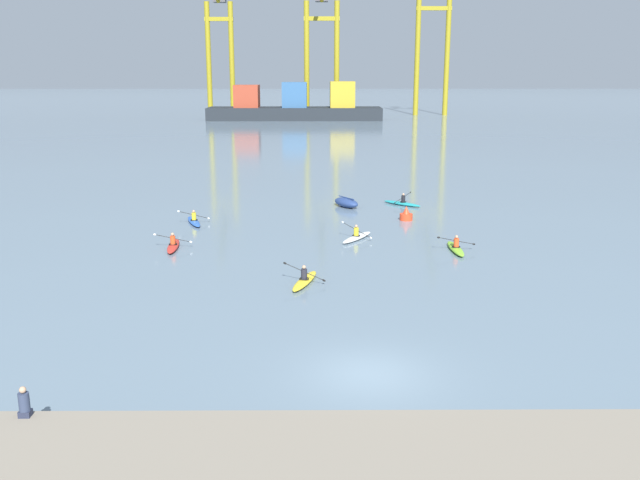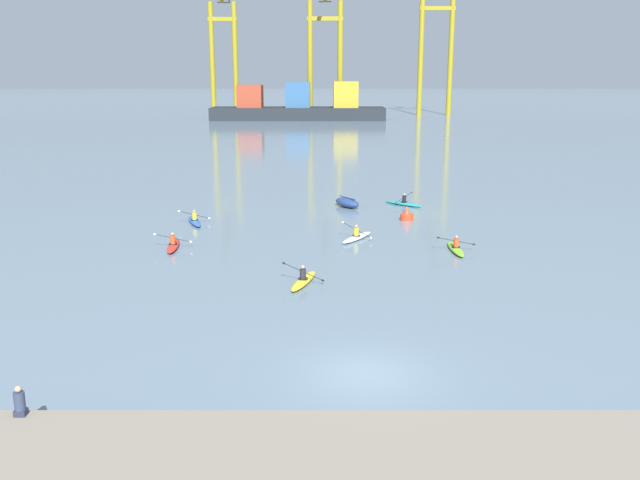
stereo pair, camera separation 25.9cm
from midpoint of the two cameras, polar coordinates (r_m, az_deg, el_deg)
The scene contains 14 objects.
ground_plane at distance 23.72m, azimuth 4.18°, elevation -11.17°, with size 800.00×800.00×0.00m, color slate.
container_barge at distance 148.14m, azimuth -1.72°, elevation 11.09°, with size 36.99×8.67×8.04m.
gantry_crane_west at distance 164.89m, azimuth -8.07°, elevation 16.24°, with size 6.58×16.25×33.25m.
gantry_crane_west_mid at distance 157.19m, azimuth 0.50°, elevation 16.44°, with size 7.94×17.39×32.18m.
gantry_crane_east_mid at distance 165.66m, azimuth 9.85°, elevation 16.83°, with size 8.17×19.06×37.63m.
capsized_dinghy at distance 51.91m, azimuth 2.45°, elevation 3.15°, with size 2.35×2.78×0.76m.
channel_buoy at distance 47.64m, azimuth 7.46°, elevation 2.08°, with size 0.90×0.90×1.00m.
kayak_red at distance 40.71m, azimuth -12.00°, elevation -0.42°, with size 2.24×3.44×0.95m.
kayak_white at distance 41.89m, azimuth 3.31°, elevation 0.27°, with size 2.31×3.20×1.06m.
kayak_teal at distance 53.03m, azimuth 7.15°, elevation 3.09°, with size 2.90×2.75×0.96m.
kayak_lime at distance 39.92m, azimuth 11.50°, elevation -0.68°, with size 2.26×3.41×0.95m.
kayak_yellow at distance 33.19m, azimuth -1.15°, elevation -3.38°, with size 2.11×3.43×1.05m.
kayak_blue at distance 47.07m, azimuth -10.30°, elevation 1.59°, with size 2.09×3.40×1.00m.
seated_onlooker at distance 20.98m, azimuth -23.52°, elevation -12.37°, with size 0.32×0.30×0.90m.
Camera 2 is at (-1.56, -21.43, 10.05)m, focal length 38.18 mm.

